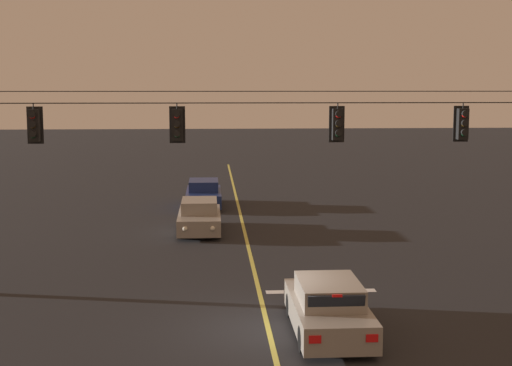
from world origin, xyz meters
name	(u,v)px	position (x,y,z in m)	size (l,w,h in m)	color
ground_plane	(268,328)	(0.00, 0.00, 0.00)	(180.00, 180.00, 0.00)	black
lane_centre_stripe	(248,245)	(0.00, 9.88, 0.00)	(0.14, 60.00, 0.01)	#D1C64C
stop_bar_paint	(321,291)	(1.90, 3.28, 0.00)	(3.40, 0.36, 0.01)	silver
signal_span_assembly	(258,169)	(0.00, 3.88, 3.73)	(20.80, 0.32, 7.15)	#38281C
traffic_light_leftmost	(34,125)	(-6.71, 3.86, 5.10)	(0.48, 0.41, 1.22)	black
traffic_light_left_inner	(177,125)	(-2.46, 3.86, 5.10)	(0.48, 0.41, 1.22)	black
traffic_light_centre	(338,124)	(2.44, 3.86, 5.10)	(0.48, 0.41, 1.22)	black
traffic_light_right_inner	(463,124)	(6.36, 3.86, 5.10)	(0.48, 0.41, 1.22)	black
car_waiting_near_lane	(328,308)	(1.49, -0.47, 0.65)	(1.80, 4.33, 1.39)	gray
car_oncoming_lead	(199,217)	(-1.95, 12.74, 0.65)	(1.80, 4.42, 1.39)	gray
car_oncoming_trailing	(204,194)	(-1.82, 19.38, 0.65)	(1.80, 4.42, 1.39)	navy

